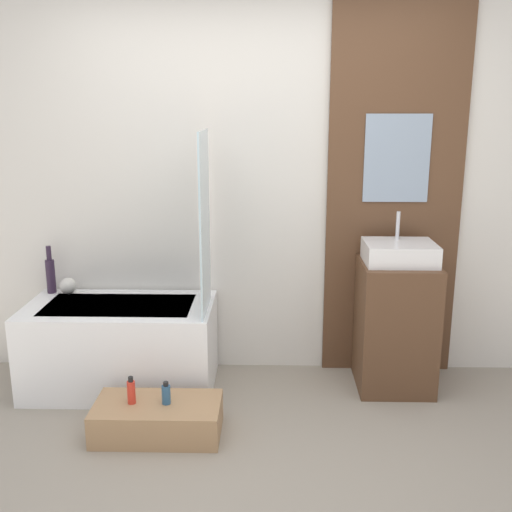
{
  "coord_description": "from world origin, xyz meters",
  "views": [
    {
      "loc": [
        0.1,
        -2.39,
        1.81
      ],
      "look_at": [
        0.03,
        0.72,
        1.01
      ],
      "focal_mm": 42.0,
      "sensor_mm": 36.0,
      "label": 1
    }
  ],
  "objects_px": {
    "bottle_soap_primary": "(131,391)",
    "vase_round_light": "(68,286)",
    "sink": "(400,253)",
    "vase_tall_dark": "(51,274)",
    "bottle_soap_secondary": "(166,394)",
    "bathtub": "(121,346)",
    "wooden_step_bench": "(158,419)"
  },
  "relations": [
    {
      "from": "wooden_step_bench",
      "to": "vase_tall_dark",
      "type": "distance_m",
      "value": 1.34
    },
    {
      "from": "sink",
      "to": "vase_round_light",
      "type": "height_order",
      "value": "sink"
    },
    {
      "from": "vase_round_light",
      "to": "bottle_soap_primary",
      "type": "bearing_deg",
      "value": -53.59
    },
    {
      "from": "vase_tall_dark",
      "to": "vase_round_light",
      "type": "xyz_separation_m",
      "value": [
        0.12,
        -0.03,
        -0.08
      ]
    },
    {
      "from": "bottle_soap_secondary",
      "to": "vase_round_light",
      "type": "bearing_deg",
      "value": 134.38
    },
    {
      "from": "wooden_step_bench",
      "to": "vase_round_light",
      "type": "xyz_separation_m",
      "value": [
        -0.73,
        0.8,
        0.53
      ]
    },
    {
      "from": "sink",
      "to": "vase_tall_dark",
      "type": "xyz_separation_m",
      "value": [
        -2.29,
        0.18,
        -0.21
      ]
    },
    {
      "from": "bottle_soap_primary",
      "to": "bottle_soap_secondary",
      "type": "distance_m",
      "value": 0.19
    },
    {
      "from": "bottle_soap_primary",
      "to": "bathtub",
      "type": "bearing_deg",
      "value": 108.58
    },
    {
      "from": "bottle_soap_primary",
      "to": "vase_tall_dark",
      "type": "bearing_deg",
      "value": 130.72
    },
    {
      "from": "bottle_soap_secondary",
      "to": "wooden_step_bench",
      "type": "bearing_deg",
      "value": 180.0
    },
    {
      "from": "sink",
      "to": "bottle_soap_primary",
      "type": "distance_m",
      "value": 1.82
    },
    {
      "from": "vase_tall_dark",
      "to": "bottle_soap_secondary",
      "type": "relative_size",
      "value": 2.48
    },
    {
      "from": "sink",
      "to": "bottle_soap_primary",
      "type": "xyz_separation_m",
      "value": [
        -1.58,
        -0.65,
        -0.64
      ]
    },
    {
      "from": "wooden_step_bench",
      "to": "vase_tall_dark",
      "type": "bearing_deg",
      "value": 135.86
    },
    {
      "from": "bathtub",
      "to": "bottle_soap_primary",
      "type": "distance_m",
      "value": 0.62
    },
    {
      "from": "vase_round_light",
      "to": "bottle_soap_secondary",
      "type": "distance_m",
      "value": 1.19
    },
    {
      "from": "bathtub",
      "to": "sink",
      "type": "xyz_separation_m",
      "value": [
        1.78,
        0.06,
        0.62
      ]
    },
    {
      "from": "bathtub",
      "to": "vase_round_light",
      "type": "height_order",
      "value": "vase_round_light"
    },
    {
      "from": "bottle_soap_secondary",
      "to": "bathtub",
      "type": "bearing_deg",
      "value": 123.69
    },
    {
      "from": "bottle_soap_primary",
      "to": "vase_round_light",
      "type": "bearing_deg",
      "value": 126.41
    },
    {
      "from": "bathtub",
      "to": "vase_round_light",
      "type": "relative_size",
      "value": 10.64
    },
    {
      "from": "wooden_step_bench",
      "to": "bottle_soap_primary",
      "type": "xyz_separation_m",
      "value": [
        -0.14,
        -0.0,
        0.17
      ]
    },
    {
      "from": "bathtub",
      "to": "bottle_soap_secondary",
      "type": "height_order",
      "value": "bathtub"
    },
    {
      "from": "vase_round_light",
      "to": "bathtub",
      "type": "bearing_deg",
      "value": -28.77
    },
    {
      "from": "vase_tall_dark",
      "to": "bathtub",
      "type": "bearing_deg",
      "value": -25.2
    },
    {
      "from": "bottle_soap_secondary",
      "to": "sink",
      "type": "bearing_deg",
      "value": 25.09
    },
    {
      "from": "vase_round_light",
      "to": "bottle_soap_primary",
      "type": "relative_size",
      "value": 0.71
    },
    {
      "from": "sink",
      "to": "bottle_soap_primary",
      "type": "height_order",
      "value": "sink"
    },
    {
      "from": "vase_tall_dark",
      "to": "bottle_soap_primary",
      "type": "relative_size",
      "value": 2.04
    },
    {
      "from": "sink",
      "to": "vase_round_light",
      "type": "bearing_deg",
      "value": 175.89
    },
    {
      "from": "vase_tall_dark",
      "to": "bottle_soap_primary",
      "type": "height_order",
      "value": "vase_tall_dark"
    }
  ]
}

